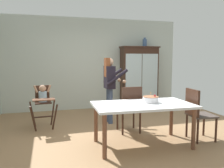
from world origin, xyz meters
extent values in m
plane|color=#93704C|center=(0.00, 0.00, 0.00)|extent=(6.24, 6.24, 0.00)
cube|color=beige|center=(0.00, 2.63, 1.35)|extent=(5.32, 0.06, 2.70)
cube|color=#382116|center=(1.38, 2.37, 0.92)|extent=(1.11, 0.42, 1.84)
cube|color=#382116|center=(1.38, 2.37, 1.86)|extent=(1.17, 0.48, 0.04)
cube|color=silver|center=(1.12, 2.15, 1.01)|extent=(0.51, 0.01, 1.29)
cube|color=silver|center=(1.64, 2.15, 1.01)|extent=(0.51, 0.01, 1.29)
cube|color=#382116|center=(1.38, 2.37, 1.01)|extent=(1.03, 0.36, 0.02)
cylinder|color=#3D567F|center=(1.55, 2.37, 1.99)|extent=(0.13, 0.13, 0.22)
cylinder|color=#3D567F|center=(1.55, 2.37, 2.12)|extent=(0.07, 0.07, 0.05)
cylinder|color=#382116|center=(-1.67, 0.70, 0.28)|extent=(0.13, 0.14, 0.56)
cylinder|color=#382116|center=(-1.23, 0.73, 0.28)|extent=(0.14, 0.13, 0.56)
cylinder|color=#382116|center=(-1.70, 1.14, 0.28)|extent=(0.14, 0.13, 0.56)
cylinder|color=#382116|center=(-1.26, 1.17, 0.28)|extent=(0.13, 0.14, 0.56)
cube|color=#382116|center=(-1.46, 0.93, 0.25)|extent=(0.42, 0.07, 0.02)
cube|color=#382116|center=(-1.46, 0.93, 0.57)|extent=(0.36, 0.36, 0.02)
cube|color=#382116|center=(-1.48, 1.09, 0.76)|extent=(0.31, 0.05, 0.34)
cube|color=brown|center=(-1.45, 0.66, 0.68)|extent=(0.46, 0.27, 0.02)
cylinder|color=#9EBCD1|center=(-1.47, 0.95, 0.70)|extent=(0.17, 0.17, 0.22)
sphere|color=tan|center=(-1.47, 0.95, 0.87)|extent=(0.15, 0.15, 0.15)
cylinder|color=tan|center=(-1.61, 0.94, 0.86)|extent=(0.10, 0.05, 0.17)
cylinder|color=tan|center=(-1.33, 0.96, 0.86)|extent=(0.10, 0.05, 0.17)
cylinder|color=#3D4C6B|center=(0.04, 0.87, 0.41)|extent=(0.11, 0.11, 0.82)
cylinder|color=#3D4C6B|center=(0.04, 1.04, 0.41)|extent=(0.11, 0.11, 0.82)
cube|color=black|center=(0.04, 0.96, 1.08)|extent=(0.21, 0.36, 0.52)
cube|color=white|center=(0.14, 0.96, 1.08)|extent=(0.01, 0.06, 0.49)
sphere|color=tan|center=(0.04, 0.96, 1.43)|extent=(0.19, 0.19, 0.19)
cube|color=brown|center=(-0.02, 0.96, 1.31)|extent=(0.10, 0.20, 0.44)
cylinder|color=black|center=(0.17, 0.76, 1.10)|extent=(0.49, 0.08, 0.37)
sphere|color=tan|center=(0.33, 0.75, 0.99)|extent=(0.08, 0.08, 0.08)
cylinder|color=black|center=(0.18, 1.16, 1.10)|extent=(0.49, 0.08, 0.37)
sphere|color=tan|center=(0.34, 1.15, 0.99)|extent=(0.08, 0.08, 0.08)
cube|color=silver|center=(0.21, -0.58, 0.72)|extent=(1.73, 1.00, 0.04)
cylinder|color=brown|center=(-0.57, -0.93, 0.35)|extent=(0.07, 0.07, 0.70)
cylinder|color=brown|center=(0.95, -0.99, 0.35)|extent=(0.07, 0.07, 0.70)
cylinder|color=brown|center=(-0.54, -0.17, 0.35)|extent=(0.07, 0.07, 0.70)
cylinder|color=brown|center=(0.98, -0.23, 0.35)|extent=(0.07, 0.07, 0.70)
cylinder|color=white|center=(0.39, -0.51, 0.79)|extent=(0.28, 0.28, 0.10)
cylinder|color=#935B3D|center=(0.39, -0.51, 0.84)|extent=(0.27, 0.27, 0.01)
cylinder|color=#F2E5CC|center=(0.39, -0.51, 0.88)|extent=(0.01, 0.01, 0.06)
cone|color=yellow|center=(0.39, -0.51, 0.92)|extent=(0.02, 0.02, 0.02)
sphere|color=red|center=(0.45, -0.55, 0.87)|extent=(0.04, 0.04, 0.04)
cylinder|color=#382116|center=(0.43, 0.39, 0.23)|extent=(0.04, 0.04, 0.45)
cylinder|color=#382116|center=(0.06, 0.39, 0.23)|extent=(0.04, 0.04, 0.45)
cylinder|color=#382116|center=(0.42, 0.02, 0.23)|extent=(0.04, 0.04, 0.45)
cylinder|color=#382116|center=(0.05, 0.02, 0.23)|extent=(0.04, 0.04, 0.45)
cube|color=#473D38|center=(0.24, 0.21, 0.47)|extent=(0.45, 0.45, 0.03)
cube|color=#382116|center=(0.23, 0.01, 0.72)|extent=(0.42, 0.05, 0.48)
cylinder|color=#382116|center=(0.42, 0.00, 0.72)|extent=(0.03, 0.03, 0.48)
cylinder|color=#382116|center=(0.04, 0.01, 0.72)|extent=(0.03, 0.03, 0.48)
cylinder|color=#382116|center=(1.55, -0.82, 0.23)|extent=(0.04, 0.04, 0.45)
cylinder|color=#382116|center=(1.57, -0.46, 0.23)|extent=(0.04, 0.04, 0.45)
cylinder|color=#382116|center=(1.18, -0.80, 0.23)|extent=(0.04, 0.04, 0.45)
cylinder|color=#382116|center=(1.20, -0.43, 0.23)|extent=(0.04, 0.04, 0.45)
cube|color=#473D38|center=(1.38, -0.63, 0.47)|extent=(0.47, 0.47, 0.03)
cube|color=#382116|center=(1.18, -0.61, 0.72)|extent=(0.07, 0.42, 0.48)
cylinder|color=#382116|center=(1.16, -0.80, 0.72)|extent=(0.03, 0.03, 0.48)
cylinder|color=#382116|center=(1.19, -0.42, 0.72)|extent=(0.03, 0.03, 0.48)
camera|label=1|loc=(-1.39, -4.17, 1.52)|focal=36.77mm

